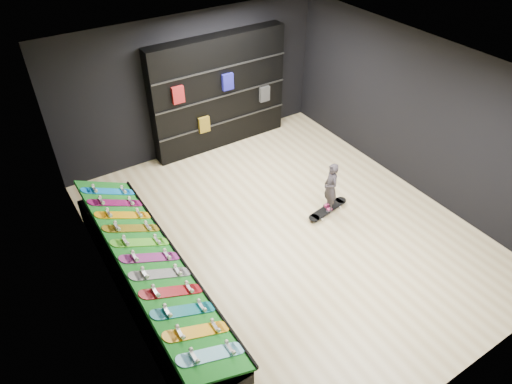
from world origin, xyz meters
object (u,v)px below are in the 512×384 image
back_shelving (219,93)px  child (329,196)px  floor_skateboard (328,210)px  display_rack (151,281)px

back_shelving → child: (0.46, -3.30, -0.87)m
back_shelving → floor_skateboard: 3.54m
display_rack → floor_skateboard: 3.56m
floor_skateboard → back_shelving: bearing=88.3°
display_rack → child: child is taller
back_shelving → child: back_shelving is taller
back_shelving → child: size_ratio=5.25×
back_shelving → display_rack: bearing=-133.0°
floor_skateboard → child: size_ratio=1.64×
back_shelving → floor_skateboard: (0.46, -3.30, -1.21)m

